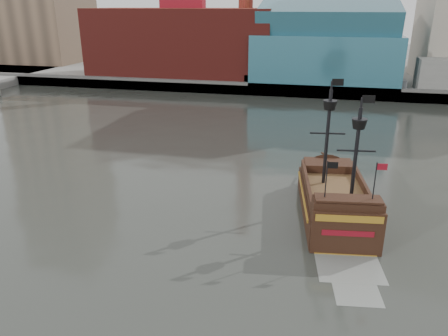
# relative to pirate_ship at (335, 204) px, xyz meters

# --- Properties ---
(ground) EXTENTS (400.00, 400.00, 0.00)m
(ground) POSITION_rel_pirate_ship_xyz_m (-12.60, -9.31, -1.16)
(ground) COLOR #242622
(ground) RESTS_ON ground
(promenade_far) EXTENTS (220.00, 60.00, 2.00)m
(promenade_far) POSITION_rel_pirate_ship_xyz_m (-12.60, 82.69, -0.16)
(promenade_far) COLOR slate
(promenade_far) RESTS_ON ground
(seawall) EXTENTS (220.00, 1.00, 2.60)m
(seawall) POSITION_rel_pirate_ship_xyz_m (-12.60, 53.19, 0.14)
(seawall) COLOR #4C4C49
(seawall) RESTS_ON ground
(pirate_ship) EXTENTS (7.39, 17.71, 12.85)m
(pirate_ship) POSITION_rel_pirate_ship_xyz_m (0.00, 0.00, 0.00)
(pirate_ship) COLOR black
(pirate_ship) RESTS_ON ground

